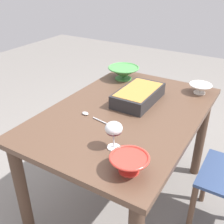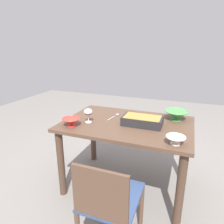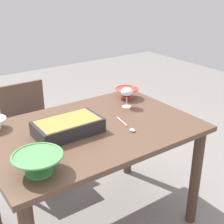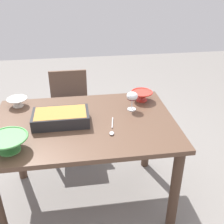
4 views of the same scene
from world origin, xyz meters
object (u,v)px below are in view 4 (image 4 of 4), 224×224
object	(u,v)px
chair	(70,109)
serving_spoon	(112,130)
dining_table	(85,136)
serving_bowl	(8,143)
mixing_bowl	(17,102)
wine_glass	(132,97)
small_bowl	(142,95)
casserole_dish	(61,117)

from	to	relation	value
chair	serving_spoon	xyz separation A→B (m)	(0.29, -0.93, 0.31)
dining_table	serving_bowl	xyz separation A→B (m)	(-0.46, -0.27, 0.18)
dining_table	serving_bowl	bearing A→B (deg)	-149.38
mixing_bowl	serving_bowl	distance (m)	0.59
wine_glass	mixing_bowl	bearing A→B (deg)	167.98
chair	small_bowl	distance (m)	0.86
mixing_bowl	chair	bearing A→B (deg)	50.86
casserole_dish	mixing_bowl	size ratio (longest dim) A/B	2.48
wine_glass	chair	bearing A→B (deg)	126.35
wine_glass	serving_bowl	world-z (taller)	wine_glass
dining_table	casserole_dish	xyz separation A→B (m)	(-0.16, 0.01, 0.17)
chair	mixing_bowl	distance (m)	0.70
wine_glass	serving_spoon	world-z (taller)	wine_glass
chair	mixing_bowl	size ratio (longest dim) A/B	5.20
wine_glass	serving_bowl	xyz separation A→B (m)	(-0.83, -0.40, -0.05)
wine_glass	serving_bowl	size ratio (longest dim) A/B	0.60
small_bowl	serving_spoon	bearing A→B (deg)	-126.09
dining_table	serving_spoon	xyz separation A→B (m)	(0.18, -0.14, 0.13)
dining_table	mixing_bowl	distance (m)	0.61
dining_table	serving_spoon	world-z (taller)	serving_spoon
chair	serving_bowl	size ratio (longest dim) A/B	3.34
wine_glass	serving_spoon	xyz separation A→B (m)	(-0.19, -0.27, -0.10)
chair	serving_spoon	distance (m)	1.02
small_bowl	wine_glass	bearing A→B (deg)	-127.88
chair	small_bowl	world-z (taller)	small_bowl
serving_spoon	wine_glass	bearing A→B (deg)	54.89
dining_table	wine_glass	bearing A→B (deg)	19.79
small_bowl	casserole_dish	bearing A→B (deg)	-157.07
chair	serving_bowl	bearing A→B (deg)	-107.99
small_bowl	serving_bowl	distance (m)	1.09
serving_bowl	serving_spoon	bearing A→B (deg)	11.53
casserole_dish	serving_bowl	xyz separation A→B (m)	(-0.30, -0.28, 0.01)
wine_glass	small_bowl	xyz separation A→B (m)	(0.11, 0.14, -0.06)
serving_spoon	dining_table	bearing A→B (deg)	141.54
casserole_dish	serving_bowl	bearing A→B (deg)	-137.18
chair	wine_glass	bearing A→B (deg)	-53.65
dining_table	small_bowl	distance (m)	0.58
chair	mixing_bowl	world-z (taller)	mixing_bowl
wine_glass	small_bowl	world-z (taller)	wine_glass
casserole_dish	serving_spoon	distance (m)	0.37
dining_table	serving_bowl	size ratio (longest dim) A/B	5.30
dining_table	mixing_bowl	bearing A→B (deg)	147.38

